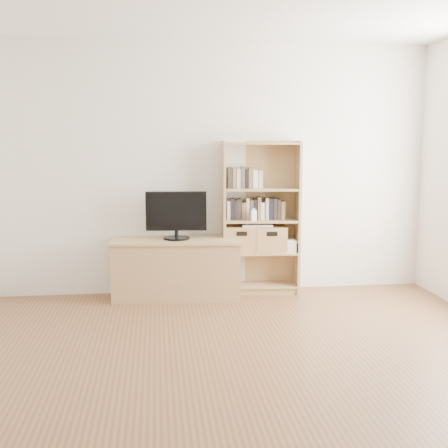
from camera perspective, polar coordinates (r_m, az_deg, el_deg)
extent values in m
cube|color=brown|center=(3.77, 3.56, -16.66)|extent=(4.50, 5.00, 0.01)
cube|color=silver|center=(5.90, -0.74, 5.58)|extent=(4.50, 0.02, 2.60)
cube|color=#A67F55|center=(5.77, -4.81, -4.64)|extent=(1.31, 0.58, 0.58)
cube|color=#A67F55|center=(5.87, 3.79, 0.63)|extent=(0.82, 0.35, 1.60)
cube|color=black|center=(5.67, -4.88, 0.87)|extent=(0.61, 0.09, 0.48)
cube|color=#B5AB9B|center=(5.87, 3.78, 1.64)|extent=(0.90, 0.20, 0.24)
cube|color=#B5AB9B|center=(5.83, 2.07, 4.68)|extent=(0.41, 0.18, 0.21)
cube|color=white|center=(5.77, 3.01, 0.86)|extent=(0.06, 0.05, 0.11)
cube|color=#916241|center=(5.88, 1.71, -1.50)|extent=(0.35, 0.29, 0.27)
cube|color=#916241|center=(5.91, 4.72, -1.50)|extent=(0.34, 0.29, 0.27)
cube|color=silver|center=(5.86, 3.38, -0.08)|extent=(0.33, 0.25, 0.02)
cube|color=beige|center=(5.95, 6.41, -2.22)|extent=(0.19, 0.26, 0.11)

